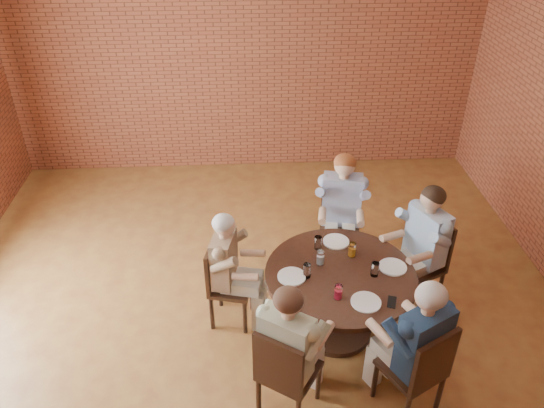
{
  "coord_description": "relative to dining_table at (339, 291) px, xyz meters",
  "views": [
    {
      "loc": [
        -0.06,
        -3.67,
        3.92
      ],
      "look_at": [
        0.22,
        1.0,
        0.87
      ],
      "focal_mm": 35.0,
      "sensor_mm": 36.0,
      "label": 1
    }
  ],
  "objects": [
    {
      "name": "floor",
      "position": [
        -0.79,
        0.0,
        -0.53
      ],
      "size": [
        7.0,
        7.0,
        0.0
      ],
      "primitive_type": "plane",
      "color": "olive",
      "rests_on": "ground"
    },
    {
      "name": "wall_back",
      "position": [
        -0.79,
        3.5,
        1.17
      ],
      "size": [
        7.0,
        0.0,
        7.0
      ],
      "primitive_type": "plane",
      "rotation": [
        1.57,
        0.0,
        0.0
      ],
      "color": "brown",
      "rests_on": "ground"
    },
    {
      "name": "dining_table",
      "position": [
        0.0,
        0.0,
        0.0
      ],
      "size": [
        1.39,
        1.39,
        0.75
      ],
      "color": "#331C11",
      "rests_on": "floor"
    },
    {
      "name": "chair_a",
      "position": [
        0.96,
        0.46,
        -0.01
      ],
      "size": [
        0.59,
        0.59,
        0.95
      ],
      "rotation": [
        0.0,
        0.0,
        -1.12
      ],
      "color": "#331C11",
      "rests_on": "floor"
    },
    {
      "name": "diner_a",
      "position": [
        0.88,
        0.42,
        0.15
      ],
      "size": [
        0.84,
        0.78,
        1.36
      ],
      "primitive_type": null,
      "rotation": [
        0.0,
        0.0,
        -1.12
      ],
      "color": "#4883BD",
      "rests_on": "floor"
    },
    {
      "name": "chair_b",
      "position": [
        0.21,
        1.17,
        -0.01
      ],
      "size": [
        0.51,
        0.51,
        0.95
      ],
      "rotation": [
        0.0,
        0.0,
        -0.17
      ],
      "color": "#331C11",
      "rests_on": "floor"
    },
    {
      "name": "diner_b",
      "position": [
        0.19,
        1.08,
        0.15
      ],
      "size": [
        0.65,
        0.76,
        1.36
      ],
      "primitive_type": null,
      "rotation": [
        0.0,
        0.0,
        -0.17
      ],
      "color": "#8B94B1",
      "rests_on": "floor"
    },
    {
      "name": "chair_c",
      "position": [
        -1.09,
        0.25,
        -0.04
      ],
      "size": [
        0.47,
        0.47,
        0.9
      ],
      "rotation": [
        0.0,
        0.0,
        1.34
      ],
      "color": "#331C11",
      "rests_on": "floor"
    },
    {
      "name": "diner_c",
      "position": [
        -1.01,
        0.23,
        0.1
      ],
      "size": [
        0.69,
        0.61,
        1.26
      ],
      "primitive_type": null,
      "rotation": [
        0.0,
        0.0,
        1.34
      ],
      "color": "brown",
      "rests_on": "floor"
    },
    {
      "name": "chair_d",
      "position": [
        -0.58,
        -0.89,
        -0.02
      ],
      "size": [
        0.6,
        0.6,
        0.94
      ],
      "rotation": [
        0.0,
        0.0,
        2.56
      ],
      "color": "#331C11",
      "rests_on": "floor"
    },
    {
      "name": "diner_d",
      "position": [
        -0.54,
        -0.82,
        0.14
      ],
      "size": [
        0.81,
        0.84,
        1.34
      ],
      "primitive_type": null,
      "rotation": [
        0.0,
        0.0,
        2.56
      ],
      "color": "#B4A58D",
      "rests_on": "floor"
    },
    {
      "name": "chair_e",
      "position": [
        0.5,
        -0.92,
        -0.01
      ],
      "size": [
        0.59,
        0.59,
        0.95
      ],
      "rotation": [
        0.0,
        0.0,
        3.64
      ],
      "color": "#331C11",
      "rests_on": "floor"
    },
    {
      "name": "diner_e",
      "position": [
        0.46,
        -0.85,
        0.15
      ],
      "size": [
        0.8,
        0.85,
        1.36
      ],
      "primitive_type": null,
      "rotation": [
        0.0,
        0.0,
        3.64
      ],
      "color": "#192C46",
      "rests_on": "floor"
    },
    {
      "name": "plate_a",
      "position": [
        0.49,
        0.05,
        0.23
      ],
      "size": [
        0.26,
        0.26,
        0.01
      ],
      "primitive_type": "cylinder",
      "color": "white",
      "rests_on": "dining_table"
    },
    {
      "name": "plate_b",
      "position": [
        0.03,
        0.46,
        0.23
      ],
      "size": [
        0.26,
        0.26,
        0.01
      ],
      "primitive_type": "cylinder",
      "color": "white",
      "rests_on": "dining_table"
    },
    {
      "name": "plate_c",
      "position": [
        -0.45,
        -0.03,
        0.23
      ],
      "size": [
        0.26,
        0.26,
        0.01
      ],
      "primitive_type": "cylinder",
      "color": "white",
      "rests_on": "dining_table"
    },
    {
      "name": "plate_d",
      "position": [
        0.15,
        -0.4,
        0.23
      ],
      "size": [
        0.26,
        0.26,
        0.01
      ],
      "primitive_type": "cylinder",
      "color": "white",
      "rests_on": "dining_table"
    },
    {
      "name": "glass_a",
      "position": [
        0.3,
        -0.05,
        0.29
      ],
      "size": [
        0.07,
        0.07,
        0.14
      ],
      "primitive_type": "cylinder",
      "color": "white",
      "rests_on": "dining_table"
    },
    {
      "name": "glass_b",
      "position": [
        0.15,
        0.25,
        0.29
      ],
      "size": [
        0.07,
        0.07,
        0.14
      ],
      "primitive_type": "cylinder",
      "color": "white",
      "rests_on": "dining_table"
    },
    {
      "name": "glass_c",
      "position": [
        -0.16,
        0.37,
        0.29
      ],
      "size": [
        0.07,
        0.07,
        0.14
      ],
      "primitive_type": "cylinder",
      "color": "white",
      "rests_on": "dining_table"
    },
    {
      "name": "glass_d",
      "position": [
        -0.17,
        0.14,
        0.29
      ],
      "size": [
        0.07,
        0.07,
        0.14
      ],
      "primitive_type": "cylinder",
      "color": "white",
      "rests_on": "dining_table"
    },
    {
      "name": "glass_e",
      "position": [
        -0.32,
        -0.03,
        0.29
      ],
      "size": [
        0.07,
        0.07,
        0.14
      ],
      "primitive_type": "cylinder",
      "color": "white",
      "rests_on": "dining_table"
    },
    {
      "name": "glass_f",
      "position": [
        -0.08,
        -0.33,
        0.29
      ],
      "size": [
        0.07,
        0.07,
        0.14
      ],
      "primitive_type": "cylinder",
      "color": "white",
      "rests_on": "dining_table"
    },
    {
      "name": "smartphone",
      "position": [
        0.37,
        -0.41,
        0.23
      ],
      "size": [
        0.11,
        0.16,
        0.01
      ],
      "primitive_type": "cube",
      "rotation": [
        0.0,
        0.0,
        -0.34
      ],
      "color": "black",
      "rests_on": "dining_table"
    }
  ]
}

